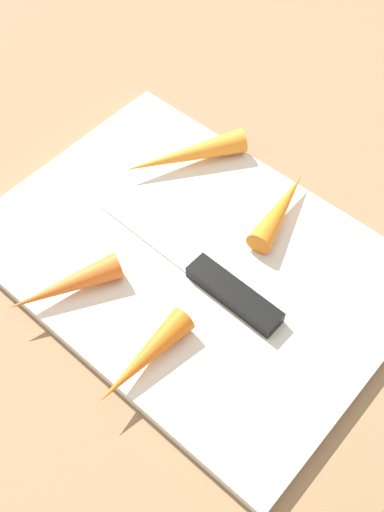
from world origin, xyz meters
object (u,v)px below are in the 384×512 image
cutting_board (192,260)px  knife (222,286)px  carrot_longest (184,155)px  carrot_shortest (281,209)px  carrot_short (144,358)px  carrot_long (64,286)px

cutting_board → knife: 0.04m
carrot_longest → cutting_board: bearing=74.8°
carrot_shortest → knife: bearing=174.7°
carrot_short → knife: bearing=179.4°
knife → carrot_shortest: carrot_shortest is taller
cutting_board → carrot_long: (0.05, 0.10, 0.02)m
carrot_short → carrot_long: bearing=-91.9°
cutting_board → carrot_shortest: bearing=-110.0°
cutting_board → carrot_long: 0.11m
carrot_longest → carrot_shortest: bearing=123.9°
carrot_long → cutting_board: bearing=173.9°
cutting_board → carrot_longest: bearing=-44.7°
carrot_shortest → carrot_short: (-0.01, 0.19, -0.00)m
cutting_board → knife: knife is taller
knife → carrot_shortest: size_ratio=2.16×
cutting_board → carrot_longest: 0.11m
carrot_shortest → cutting_board: bearing=148.5°
knife → carrot_shortest: 0.10m
carrot_shortest → carrot_long: same height
cutting_board → carrot_short: 0.11m
knife → carrot_short: bearing=90.3°
carrot_short → carrot_longest: bearing=-146.4°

